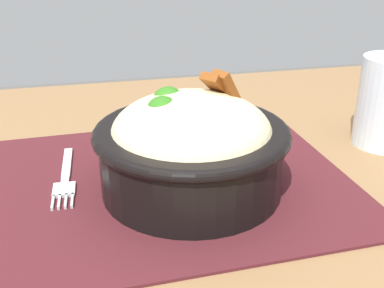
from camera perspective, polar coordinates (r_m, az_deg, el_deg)
name	(u,v)px	position (r m, az deg, el deg)	size (l,w,h in m)	color
table	(134,279)	(0.54, -6.93, -15.55)	(1.01, 0.78, 0.78)	olive
placemat	(159,183)	(0.50, -3.91, -4.59)	(0.39, 0.30, 0.00)	#47191E
bowl	(192,145)	(0.46, -0.05, -0.13)	(0.21, 0.21, 0.12)	black
fork	(65,179)	(0.52, -14.76, -4.04)	(0.02, 0.13, 0.00)	#B8B8B8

